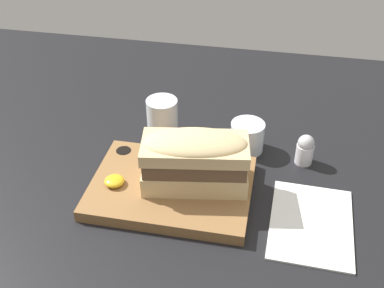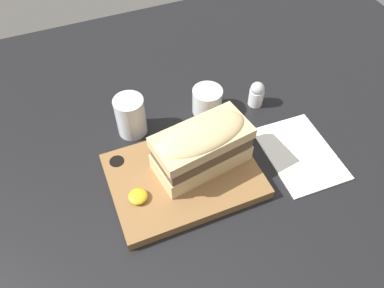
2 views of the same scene
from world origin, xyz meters
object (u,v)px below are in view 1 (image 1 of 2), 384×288
Objects in this scene: napkin at (311,223)px; sandwich at (195,158)px; serving_board at (171,187)px; wine_glass at (247,137)px; salt_shaker at (305,149)px; water_glass at (162,122)px.

sandwich is at bearing 168.64° from napkin.
serving_board is 1.48× the size of napkin.
sandwich reaches higher than wine_glass.
salt_shaker reaches higher than wine_glass.
wine_glass is at bearing 52.70° from serving_board.
water_glass is at bearing 147.29° from napkin.
sandwich is 2.87× the size of wine_glass.
serving_board is at bearing 172.36° from napkin.
water_glass reaches higher than wine_glass.
water_glass is at bearing 174.68° from salt_shaker.
salt_shaker is at bearing 30.06° from serving_board.
water_glass is at bearing 108.92° from serving_board.
sandwich reaches higher than water_glass.
water_glass is 37.91cm from napkin.
serving_board is at bearing -168.96° from sandwich.
sandwich is 1.01× the size of napkin.
wine_glass is (12.48, 16.38, 1.87)cm from serving_board.
napkin is at bearing -32.71° from water_glass.
salt_shaker is (24.35, 14.09, 2.09)cm from serving_board.
sandwich is 2.14× the size of water_glass.
wine_glass reaches higher than serving_board.
serving_board is 26.18cm from napkin.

